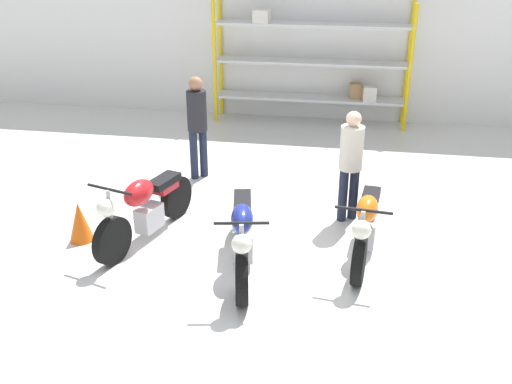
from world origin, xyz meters
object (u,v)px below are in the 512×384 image
Objects in this scene: shelving_rack at (313,63)px; person_near_rack at (197,120)px; motorcycle_orange at (366,223)px; motorcycle_blue at (242,234)px; traffic_cone at (80,222)px; person_browsing at (351,158)px; motorcycle_red at (145,207)px.

person_near_rack is (-1.60, -3.34, -0.27)m from shelving_rack.
motorcycle_orange is 3.46m from person_near_rack.
motorcycle_blue is 3.87× the size of traffic_cone.
shelving_rack reaches higher than motorcycle_orange.
person_browsing is at bearing -158.03° from person_near_rack.
motorcycle_red is 1.47m from motorcycle_blue.
person_near_rack is at bearing -165.27° from motorcycle_blue.
motorcycle_orange reaches higher than traffic_cone.
person_near_rack is (0.15, 2.17, 0.54)m from motorcycle_red.
motorcycle_blue is at bearing -93.45° from shelving_rack.
shelving_rack is 1.90× the size of motorcycle_blue.
person_near_rack is at bearing 67.08° from traffic_cone.
person_near_rack is (-2.72, 2.05, 0.58)m from motorcycle_orange.
motorcycle_blue is 1.25× the size of person_near_rack.
motorcycle_red reaches higher than motorcycle_orange.
shelving_rack is 4.58m from person_browsing.
motorcycle_orange is (2.87, 0.12, -0.05)m from motorcycle_red.
person_browsing reaches higher than traffic_cone.
motorcycle_blue is (1.39, -0.46, -0.03)m from motorcycle_red.
person_near_rack reaches higher than motorcycle_orange.
motorcycle_blue reaches higher than traffic_cone.
traffic_cone is at bearing 113.70° from person_near_rack.
shelving_rack is 6.04m from motorcycle_blue.
shelving_rack is 2.54× the size of person_browsing.
motorcycle_blue is at bearing -62.24° from motorcycle_orange.
traffic_cone is at bearing 73.68° from person_browsing.
motorcycle_orange is 1.30× the size of person_browsing.
person_near_rack is at bearing 29.63° from person_browsing.
person_browsing is (0.87, -4.48, -0.34)m from shelving_rack.
person_browsing is at bearing -158.58° from motorcycle_orange.
motorcycle_red is 0.95× the size of motorcycle_orange.
shelving_rack reaches higher than person_browsing.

